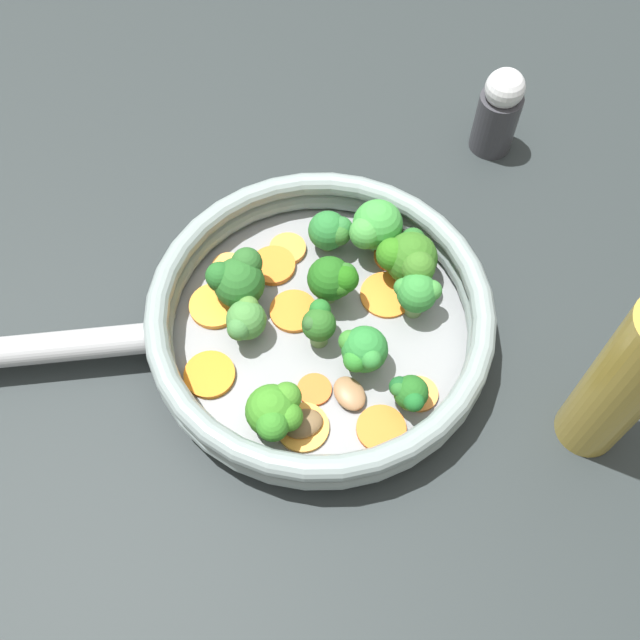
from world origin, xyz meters
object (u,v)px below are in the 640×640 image
object	(u,v)px
carrot_slice_11	(313,389)
mushroom_piece_0	(350,393)
broccoli_floret_7	(409,258)
broccoli_floret_8	(363,351)
broccoli_floret_4	(331,231)
carrot_slice_8	(392,256)
broccoli_floret_0	(275,412)
broccoli_floret_1	(417,293)
carrot_slice_4	(288,249)
carrot_slice_3	(294,311)
carrot_slice_2	(228,267)
carrot_slice_0	(303,427)
broccoli_floret_3	(409,393)
broccoli_floret_2	(322,324)
broccoli_floret_5	(334,279)
broccoli_floret_10	(374,227)
salt_shaker	(498,112)
oil_bottle	(625,380)
broccoli_floret_6	(246,320)
carrot_slice_1	(210,375)
skillet	(320,333)
carrot_slice_5	(387,295)
carrot_slice_6	(381,429)
mushroom_piece_1	(303,424)
carrot_slice_10	(273,266)
carrot_slice_9	(419,394)
broccoli_floret_9	(236,279)

from	to	relation	value
carrot_slice_11	mushroom_piece_0	size ratio (longest dim) A/B	0.89
broccoli_floret_7	broccoli_floret_8	size ratio (longest dim) A/B	1.25
carrot_slice_11	broccoli_floret_4	size ratio (longest dim) A/B	0.69
carrot_slice_8	broccoli_floret_8	size ratio (longest dim) A/B	0.74
broccoli_floret_0	broccoli_floret_1	xyz separation A→B (m)	(0.11, 0.12, 0.00)
carrot_slice_4	carrot_slice_3	bearing A→B (deg)	-79.76
carrot_slice_2	broccoli_floret_8	world-z (taller)	broccoli_floret_8
carrot_slice_0	broccoli_floret_3	size ratio (longest dim) A/B	1.14
broccoli_floret_2	carrot_slice_0	bearing A→B (deg)	-96.10
broccoli_floret_5	mushroom_piece_0	size ratio (longest dim) A/B	1.59
broccoli_floret_3	carrot_slice_0	bearing A→B (deg)	-161.78
broccoli_floret_2	broccoli_floret_4	size ratio (longest dim) A/B	1.02
broccoli_floret_10	broccoli_floret_1	bearing A→B (deg)	-58.63
carrot_slice_0	mushroom_piece_0	distance (m)	0.05
carrot_slice_4	broccoli_floret_5	distance (m)	0.07
carrot_slice_2	salt_shaker	distance (m)	0.31
broccoli_floret_0	broccoli_floret_1	world-z (taller)	broccoli_floret_1
broccoli_floret_7	oil_bottle	bearing A→B (deg)	-39.77
carrot_slice_2	broccoli_floret_10	distance (m)	0.14
broccoli_floret_6	carrot_slice_1	bearing A→B (deg)	-122.00
skillet	broccoli_floret_1	distance (m)	0.09
carrot_slice_0	broccoli_floret_6	size ratio (longest dim) A/B	1.00
carrot_slice_5	carrot_slice_6	size ratio (longest dim) A/B	1.17
broccoli_floret_2	broccoli_floret_5	world-z (taller)	broccoli_floret_5
carrot_slice_8	broccoli_floret_4	distance (m)	0.06
carrot_slice_6	broccoli_floret_3	distance (m)	0.04
carrot_slice_1	oil_bottle	size ratio (longest dim) A/B	0.19
broccoli_floret_10	oil_bottle	distance (m)	0.25
mushroom_piece_1	carrot_slice_8	bearing A→B (deg)	68.86
carrot_slice_6	carrot_slice_8	xyz separation A→B (m)	(0.00, 0.17, -0.00)
carrot_slice_1	carrot_slice_10	xyz separation A→B (m)	(0.04, 0.11, 0.00)
salt_shaker	carrot_slice_3	bearing A→B (deg)	-128.78
carrot_slice_0	mushroom_piece_1	bearing A→B (deg)	83.77
broccoli_floret_0	mushroom_piece_0	bearing A→B (deg)	27.73
carrot_slice_9	broccoli_floret_7	distance (m)	0.12
carrot_slice_8	broccoli_floret_9	size ratio (longest dim) A/B	0.66
broccoli_floret_0	broccoli_floret_1	distance (m)	0.16
oil_bottle	broccoli_floret_9	bearing A→B (deg)	162.58
broccoli_floret_1	carrot_slice_10	bearing A→B (deg)	164.47
carrot_slice_0	mushroom_piece_0	world-z (taller)	mushroom_piece_0
carrot_slice_3	salt_shaker	bearing A→B (deg)	51.22
broccoli_floret_3	broccoli_floret_5	distance (m)	0.12
carrot_slice_5	broccoli_floret_3	size ratio (longest dim) A/B	1.27
carrot_slice_6	broccoli_floret_7	bearing A→B (deg)	83.59
carrot_slice_6	broccoli_floret_2	distance (m)	0.10
carrot_slice_4	broccoli_floret_9	world-z (taller)	broccoli_floret_9
carrot_slice_11	salt_shaker	world-z (taller)	salt_shaker
broccoli_floret_8	broccoli_floret_3	bearing A→B (deg)	-40.66
carrot_slice_0	broccoli_floret_1	bearing A→B (deg)	53.50
carrot_slice_3	broccoli_floret_3	bearing A→B (deg)	-38.51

